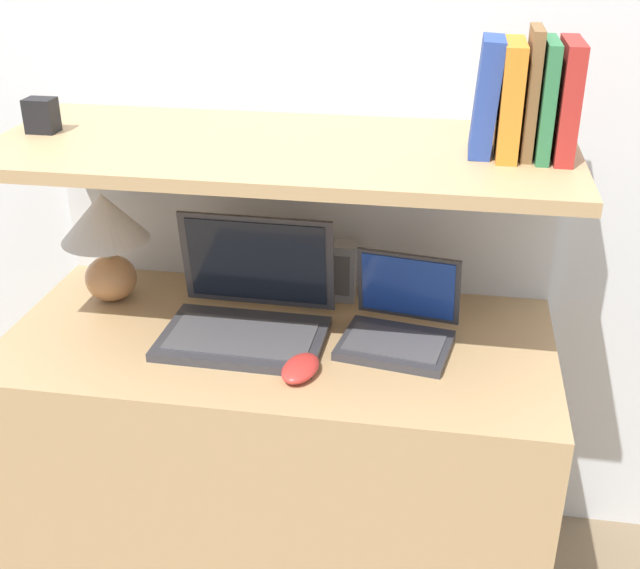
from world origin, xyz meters
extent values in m
cube|color=silver|center=(0.00, 0.66, 1.20)|extent=(6.00, 0.05, 2.40)
cube|color=tan|center=(0.00, 0.30, 0.36)|extent=(1.25, 0.59, 0.71)
cube|color=silver|center=(0.00, 0.61, 0.56)|extent=(1.25, 0.04, 1.12)
cube|color=tan|center=(0.00, 0.37, 1.13)|extent=(1.25, 0.53, 0.03)
ellipsoid|color=#B27A4C|center=(-0.45, 0.42, 0.77)|extent=(0.13, 0.13, 0.11)
cylinder|color=tan|center=(-0.45, 0.42, 0.85)|extent=(0.02, 0.02, 0.05)
cone|color=silver|center=(-0.45, 0.42, 0.93)|extent=(0.21, 0.21, 0.12)
cube|color=#333338|center=(-0.07, 0.26, 0.72)|extent=(0.37, 0.25, 0.02)
cube|color=#47474C|center=(-0.07, 0.25, 0.73)|extent=(0.32, 0.18, 0.00)
cube|color=#333338|center=(-0.07, 0.40, 0.85)|extent=(0.37, 0.05, 0.24)
cube|color=black|center=(-0.07, 0.40, 0.85)|extent=(0.33, 0.04, 0.21)
cube|color=#333338|center=(0.27, 0.29, 0.72)|extent=(0.26, 0.22, 0.02)
cube|color=#47474C|center=(0.27, 0.28, 0.73)|extent=(0.23, 0.16, 0.00)
cube|color=#333338|center=(0.29, 0.40, 0.82)|extent=(0.24, 0.07, 0.17)
cube|color=navy|center=(0.28, 0.39, 0.82)|extent=(0.22, 0.06, 0.15)
ellipsoid|color=red|center=(0.08, 0.15, 0.73)|extent=(0.09, 0.13, 0.03)
cube|color=gray|center=(0.10, 0.52, 0.79)|extent=(0.11, 0.06, 0.15)
cube|color=#59595B|center=(0.10, 0.49, 0.79)|extent=(0.09, 0.00, 0.10)
cube|color=#A82823|center=(0.58, 0.37, 1.26)|extent=(0.04, 0.17, 0.23)
cube|color=#2D7042|center=(0.54, 0.37, 1.26)|extent=(0.03, 0.16, 0.23)
cube|color=brown|center=(0.51, 0.37, 1.27)|extent=(0.02, 0.13, 0.25)
cube|color=orange|center=(0.47, 0.37, 1.26)|extent=(0.04, 0.17, 0.22)
cube|color=#284293|center=(0.42, 0.37, 1.26)|extent=(0.06, 0.12, 0.23)
cube|color=black|center=(-0.54, 0.37, 1.18)|extent=(0.06, 0.05, 0.07)
camera|label=1|loc=(0.36, -1.25, 1.62)|focal=45.00mm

